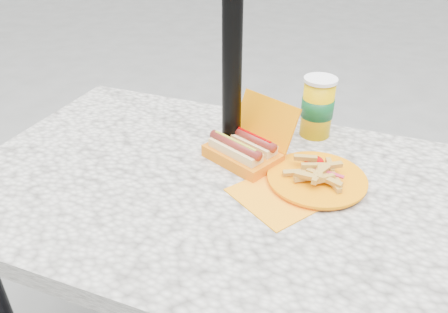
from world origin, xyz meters
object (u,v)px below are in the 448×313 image
(umbrella_pole, at_px, (232,18))
(soda_cup, at_px, (317,107))
(hotdog_box, at_px, (244,148))
(fries_plate, at_px, (314,179))

(umbrella_pole, distance_m, soda_cup, 0.37)
(hotdog_box, relative_size, soda_cup, 1.40)
(hotdog_box, bearing_deg, umbrella_pole, 164.27)
(soda_cup, bearing_deg, hotdog_box, -125.17)
(umbrella_pole, height_order, soda_cup, umbrella_pole)
(umbrella_pole, bearing_deg, fries_plate, -19.30)
(hotdog_box, height_order, soda_cup, soda_cup)
(umbrella_pole, relative_size, hotdog_box, 9.17)
(umbrella_pole, xyz_separation_m, fries_plate, (0.24, -0.09, -0.34))
(umbrella_pole, distance_m, hotdog_box, 0.32)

